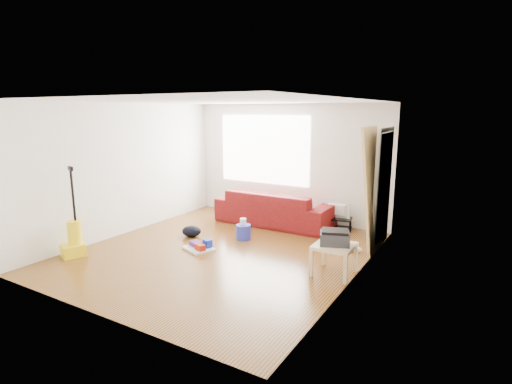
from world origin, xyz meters
The scene contains 13 objects.
room centered at (0.07, 0.15, 1.25)m, with size 4.51×5.01×2.51m.
sofa centered at (-0.03, 1.95, 0.00)m, with size 2.44×0.96×0.71m, color #4A0D08.
tv_stand centered at (1.21, 2.22, 0.13)m, with size 0.71×0.51×0.24m.
tv centered at (1.21, 2.22, 0.40)m, with size 0.55×0.07×0.31m, color black.
side_table centered at (1.95, 0.05, 0.38)m, with size 0.56×0.56×0.45m.
printer centered at (1.95, 0.05, 0.56)m, with size 0.50×0.44×0.22m.
bucket centered at (-0.06, 0.76, 0.00)m, with size 0.27×0.27×0.27m, color #2730B3.
toilet_paper centered at (-0.08, 0.80, 0.19)m, with size 0.12×0.12×0.11m, color silver.
cleaning_tray centered at (-0.39, -0.12, 0.05)m, with size 0.59×0.54×0.18m.
backpack centered at (-0.99, 0.39, 0.00)m, with size 0.37×0.30×0.20m, color black.
sneakers centered at (1.85, 1.16, 0.05)m, with size 0.45×0.23×0.10m.
vacuum centered at (-2.00, -1.39, 0.27)m, with size 0.42×0.44×1.48m.
door_panel centered at (2.13, 1.34, 0.00)m, with size 0.04×0.84×2.11m, color tan.
Camera 1 is at (3.76, -5.26, 2.35)m, focal length 28.00 mm.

